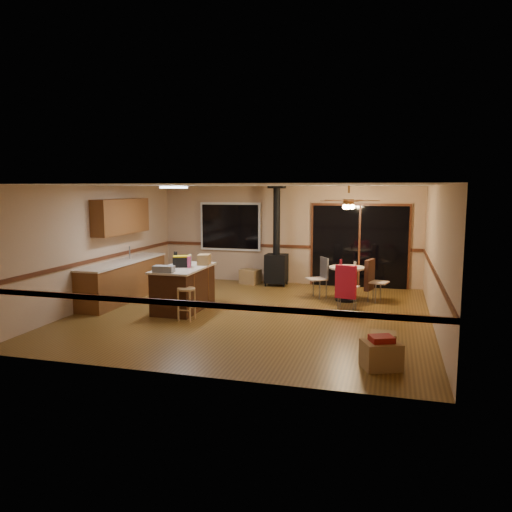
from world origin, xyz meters
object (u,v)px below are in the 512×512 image
at_px(toolbox_grey, 164,269).
at_px(chair_right, 371,275).
at_px(wood_stove, 276,258).
at_px(box_corner_a, 381,355).
at_px(chair_left, 321,273).
at_px(dining_table, 347,278).
at_px(bar_stool, 186,304).
at_px(toolbox_black, 182,262).
at_px(chair_near, 346,282).
at_px(box_corner_b, 383,342).
at_px(blue_bucket, 181,309).
at_px(box_under_window, 250,277).
at_px(kitchen_island, 184,288).

relative_size(toolbox_grey, chair_right, 0.58).
distance_m(wood_stove, box_corner_a, 6.26).
bearing_deg(chair_left, dining_table, -14.46).
xyz_separation_m(bar_stool, chair_left, (2.22, 2.70, 0.27)).
bearing_deg(bar_stool, toolbox_black, 118.01).
xyz_separation_m(toolbox_black, chair_right, (3.80, 1.81, -0.41)).
distance_m(chair_near, box_corner_b, 2.79).
xyz_separation_m(blue_bucket, box_corner_a, (3.95, -1.99, 0.06)).
xyz_separation_m(chair_near, chair_right, (0.46, 0.98, 0.00)).
relative_size(toolbox_grey, box_corner_a, 0.79).
distance_m(toolbox_black, chair_near, 3.47).
xyz_separation_m(dining_table, chair_left, (-0.61, 0.16, 0.06)).
bearing_deg(wood_stove, toolbox_black, -113.71).
height_order(toolbox_grey, dining_table, toolbox_grey).
bearing_deg(bar_stool, box_corner_b, -14.61).
height_order(bar_stool, chair_right, chair_right).
bearing_deg(box_under_window, blue_bucket, -96.36).
bearing_deg(box_corner_b, chair_left, 112.15).
bearing_deg(bar_stool, wood_stove, 77.06).
relative_size(dining_table, box_under_window, 1.65).
distance_m(chair_right, box_corner_a, 4.38).
bearing_deg(chair_right, wood_stove, 153.61).
xyz_separation_m(box_under_window, box_corner_a, (3.54, -5.62, -0.00)).
bearing_deg(box_corner_b, bar_stool, 165.39).
bearing_deg(dining_table, chair_near, -85.66).
xyz_separation_m(wood_stove, box_under_window, (-0.73, 0.05, -0.53)).
relative_size(kitchen_island, bar_stool, 2.65).
xyz_separation_m(chair_left, chair_near, (0.68, -1.04, 0.01)).
xyz_separation_m(kitchen_island, box_under_window, (0.57, 3.10, -0.26)).
relative_size(toolbox_black, box_corner_a, 0.74).
distance_m(chair_left, box_under_window, 2.43).
bearing_deg(toolbox_black, blue_bucket, -69.92).
bearing_deg(wood_stove, box_corner_a, -63.21).
bearing_deg(kitchen_island, box_corner_a, -31.49).
distance_m(toolbox_grey, chair_left, 3.78).
bearing_deg(box_corner_a, chair_right, 94.53).
bearing_deg(dining_table, box_under_window, 152.75).
relative_size(toolbox_black, blue_bucket, 1.16).
xyz_separation_m(wood_stove, chair_near, (2.01, -2.21, -0.13)).
bearing_deg(chair_right, bar_stool, -141.78).
bearing_deg(toolbox_grey, toolbox_black, 82.94).
distance_m(box_under_window, box_corner_b, 6.04).
height_order(wood_stove, chair_near, wood_stove).
bearing_deg(blue_bucket, box_under_window, 83.64).
distance_m(chair_left, box_corner_b, 3.98).
bearing_deg(bar_stool, chair_right, 38.22).
distance_m(kitchen_island, dining_table, 3.67).
bearing_deg(blue_bucket, chair_near, 23.54).
relative_size(box_corner_a, box_corner_b, 1.31).
relative_size(chair_near, chair_right, 1.00).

